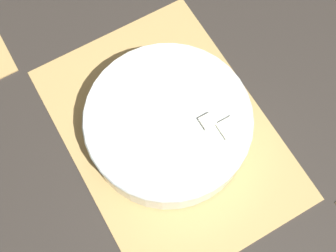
{
  "coord_description": "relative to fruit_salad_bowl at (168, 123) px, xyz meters",
  "views": [
    {
      "loc": [
        0.26,
        -0.15,
        0.79
      ],
      "look_at": [
        0.0,
        0.0,
        0.03
      ],
      "focal_mm": 50.0,
      "sensor_mm": 36.0,
      "label": 1
    }
  ],
  "objects": [
    {
      "name": "ground_plane",
      "position": [
        0.0,
        -0.0,
        -0.05
      ],
      "size": [
        6.0,
        6.0,
        0.0
      ],
      "primitive_type": "plane",
      "color": "#2D2823"
    },
    {
      "name": "bamboo_mat_center",
      "position": [
        0.0,
        -0.0,
        -0.04
      ],
      "size": [
        0.48,
        0.34,
        0.01
      ],
      "color": "tan",
      "rests_on": "ground_plane"
    },
    {
      "name": "fruit_salad_bowl",
      "position": [
        0.0,
        0.0,
        0.0
      ],
      "size": [
        0.29,
        0.29,
        0.08
      ],
      "color": "silver",
      "rests_on": "bamboo_mat_center"
    }
  ]
}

